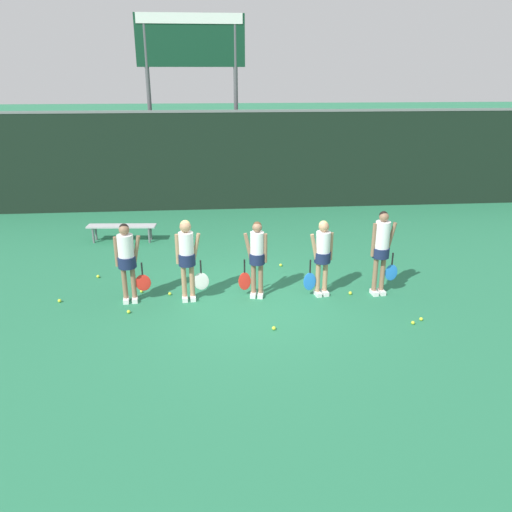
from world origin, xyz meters
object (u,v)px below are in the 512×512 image
tennis_ball_0 (129,312)px  tennis_ball_9 (382,270)px  tennis_ball_10 (421,319)px  tennis_ball_2 (274,328)px  tennis_ball_4 (281,265)px  bench_courtside (122,227)px  player_2 (257,254)px  tennis_ball_8 (60,301)px  player_0 (127,257)px  player_4 (382,246)px  tennis_ball_6 (350,293)px  player_3 (322,253)px  scoreboard (191,59)px  tennis_ball_3 (98,276)px  player_1 (187,254)px  tennis_ball_5 (142,291)px  tennis_ball_1 (413,323)px  tennis_ball_7 (170,294)px

tennis_ball_0 → tennis_ball_9: tennis_ball_0 is taller
tennis_ball_10 → tennis_ball_2: bearing=-177.7°
tennis_ball_4 → tennis_ball_9: bearing=-12.9°
bench_courtside → tennis_ball_10: bench_courtside is taller
player_2 → tennis_ball_2: player_2 is taller
tennis_ball_0 → tennis_ball_8: size_ratio=0.95×
player_0 → tennis_ball_10: bearing=-19.4°
tennis_ball_9 → player_4: bearing=-112.3°
tennis_ball_6 → tennis_ball_9: (1.09, 1.22, -0.00)m
bench_courtside → player_3: size_ratio=1.17×
tennis_ball_4 → player_0: bearing=-153.3°
player_3 → player_0: bearing=170.2°
scoreboard → tennis_ball_9: bearing=-56.9°
tennis_ball_3 → tennis_ball_8: bearing=-112.3°
player_1 → tennis_ball_9: bearing=9.4°
player_0 → tennis_ball_0: player_0 is taller
player_4 → tennis_ball_0: 5.28m
tennis_ball_3 → tennis_ball_5: 1.44m
player_2 → tennis_ball_1: 3.32m
player_3 → tennis_ball_1: (1.45, -1.47, -0.92)m
tennis_ball_1 → tennis_ball_8: (-6.88, 1.56, 0.00)m
tennis_ball_0 → tennis_ball_6: bearing=6.0°
scoreboard → player_4: 9.82m
player_3 → tennis_ball_3: player_3 is taller
tennis_ball_1 → tennis_ball_5: 5.59m
player_1 → tennis_ball_5: bearing=152.1°
tennis_ball_6 → tennis_ball_8: bearing=178.6°
player_1 → player_4: (3.99, -0.05, 0.05)m
scoreboard → tennis_ball_0: 9.92m
tennis_ball_1 → player_2: bearing=151.8°
player_2 → tennis_ball_0: (-2.58, -0.58, -0.91)m
bench_courtside → tennis_ball_8: bench_courtside is taller
player_4 → tennis_ball_5: bearing=167.4°
tennis_ball_0 → tennis_ball_3: size_ratio=0.97×
tennis_ball_0 → tennis_ball_2: size_ratio=0.96×
tennis_ball_10 → tennis_ball_6: bearing=128.7°
player_1 → player_2: player_1 is taller
tennis_ball_10 → scoreboard: bearing=115.3°
player_1 → tennis_ball_10: 4.73m
player_0 → tennis_ball_7: size_ratio=25.43×
player_0 → tennis_ball_10: size_ratio=24.85×
player_1 → tennis_ball_1: 4.58m
tennis_ball_7 → tennis_ball_2: bearing=-40.3°
tennis_ball_2 → tennis_ball_9: tennis_ball_2 is taller
scoreboard → tennis_ball_2: (1.61, -9.53, -4.80)m
tennis_ball_9 → tennis_ball_10: 2.51m
tennis_ball_2 → tennis_ball_4: (0.56, 3.16, -0.00)m
bench_courtside → tennis_ball_6: (5.40, -4.05, -0.37)m
player_2 → player_4: player_4 is taller
tennis_ball_2 → tennis_ball_5: 3.23m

